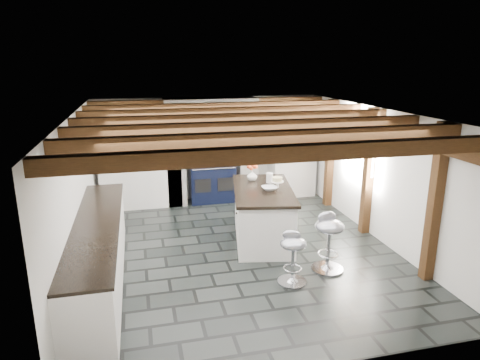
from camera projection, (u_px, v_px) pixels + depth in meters
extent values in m
plane|color=black|center=(240.00, 249.00, 7.23)|extent=(6.00, 6.00, 0.00)
plane|color=silver|center=(209.00, 148.00, 9.72)|extent=(5.00, 0.00, 5.00)
plane|color=silver|center=(77.00, 195.00, 6.35)|extent=(0.00, 6.00, 6.00)
plane|color=silver|center=(378.00, 175.00, 7.48)|extent=(0.00, 6.00, 6.00)
plane|color=white|center=(240.00, 113.00, 6.61)|extent=(6.00, 6.00, 0.00)
cube|color=silver|center=(175.00, 161.00, 9.32)|extent=(0.40, 0.60, 1.90)
cube|color=silver|center=(246.00, 158.00, 9.68)|extent=(0.40, 0.60, 1.90)
cube|color=#4C2D15|center=(211.00, 113.00, 9.22)|extent=(2.10, 0.65, 0.18)
cube|color=silver|center=(210.00, 105.00, 9.17)|extent=(2.00, 0.60, 0.31)
cube|color=black|center=(213.00, 111.00, 8.90)|extent=(1.00, 0.03, 0.22)
cube|color=silver|center=(213.00, 111.00, 8.89)|extent=(0.90, 0.01, 0.14)
cube|color=white|center=(130.00, 162.00, 9.09)|extent=(1.30, 0.58, 2.00)
cube|color=white|center=(292.00, 153.00, 9.91)|extent=(1.00, 0.58, 2.00)
cube|color=white|center=(99.00, 254.00, 6.05)|extent=(0.60, 3.80, 0.88)
cube|color=black|center=(96.00, 223.00, 5.93)|extent=(0.64, 3.80, 0.04)
cube|color=white|center=(165.00, 185.00, 9.40)|extent=(0.70, 0.60, 0.88)
cube|color=black|center=(164.00, 164.00, 9.27)|extent=(0.74, 0.64, 0.04)
cube|color=#4C2D15|center=(378.00, 129.00, 7.25)|extent=(0.15, 5.80, 0.14)
plane|color=white|center=(362.00, 146.00, 7.93)|extent=(0.00, 0.90, 0.90)
cube|color=#4C2D15|center=(302.00, 153.00, 4.20)|extent=(5.00, 0.16, 0.16)
cube|color=#4C2D15|center=(274.00, 138.00, 5.01)|extent=(5.00, 0.16, 0.16)
cube|color=#4C2D15|center=(255.00, 127.00, 5.82)|extent=(5.00, 0.16, 0.16)
cube|color=#4C2D15|center=(240.00, 118.00, 6.63)|extent=(5.00, 0.16, 0.16)
cube|color=#4C2D15|center=(228.00, 112.00, 7.44)|extent=(5.00, 0.16, 0.16)
cube|color=#4C2D15|center=(219.00, 107.00, 8.25)|extent=(5.00, 0.16, 0.16)
cube|color=#4C2D15|center=(211.00, 103.00, 9.06)|extent=(5.00, 0.16, 0.16)
cube|color=#4C2D15|center=(435.00, 204.00, 5.97)|extent=(0.15, 0.15, 2.30)
cube|color=#4C2D15|center=(368.00, 172.00, 7.65)|extent=(0.15, 0.15, 2.30)
cube|color=#4C2D15|center=(330.00, 154.00, 9.15)|extent=(0.15, 0.15, 2.30)
cylinder|color=black|center=(268.00, 136.00, 6.76)|extent=(0.01, 0.01, 0.56)
cylinder|color=white|center=(268.00, 156.00, 6.85)|extent=(0.09, 0.09, 0.22)
cylinder|color=black|center=(266.00, 133.00, 7.05)|extent=(0.01, 0.01, 0.56)
cylinder|color=white|center=(265.00, 152.00, 7.14)|extent=(0.09, 0.09, 0.22)
cylinder|color=black|center=(263.00, 130.00, 7.34)|extent=(0.01, 0.01, 0.56)
cylinder|color=white|center=(263.00, 148.00, 7.43)|extent=(0.09, 0.09, 0.22)
cube|color=black|center=(212.00, 181.00, 9.62)|extent=(1.00, 0.60, 0.90)
ellipsoid|color=silver|center=(200.00, 161.00, 9.43)|extent=(0.28, 0.28, 0.11)
ellipsoid|color=silver|center=(223.00, 160.00, 9.54)|extent=(0.28, 0.28, 0.11)
cylinder|color=silver|center=(214.00, 169.00, 9.22)|extent=(0.95, 0.03, 0.03)
cube|color=black|center=(203.00, 186.00, 9.28)|extent=(0.35, 0.02, 0.30)
cube|color=black|center=(226.00, 184.00, 9.39)|extent=(0.35, 0.02, 0.30)
cube|color=white|center=(263.00, 215.00, 7.52)|extent=(1.25, 1.97, 0.89)
cube|color=black|center=(263.00, 190.00, 7.39)|extent=(1.34, 2.06, 0.05)
imported|color=white|center=(252.00, 176.00, 7.84)|extent=(0.22, 0.22, 0.19)
ellipsoid|color=#C7421C|center=(252.00, 167.00, 7.80)|extent=(0.20, 0.20, 0.12)
cylinder|color=white|center=(270.00, 178.00, 7.71)|extent=(0.12, 0.12, 0.18)
imported|color=white|center=(269.00, 188.00, 7.28)|extent=(0.31, 0.31, 0.06)
cylinder|color=white|center=(277.00, 185.00, 7.43)|extent=(0.05, 0.05, 0.10)
cylinder|color=white|center=(277.00, 181.00, 7.42)|extent=(0.22, 0.22, 0.02)
cylinder|color=#C7BA86|center=(277.00, 179.00, 7.40)|extent=(0.17, 0.17, 0.07)
cylinder|color=silver|center=(327.00, 269.00, 6.51)|extent=(0.49, 0.49, 0.03)
cone|color=silver|center=(327.00, 266.00, 6.50)|extent=(0.22, 0.22, 0.09)
cylinder|color=silver|center=(328.00, 248.00, 6.42)|extent=(0.06, 0.06, 0.61)
torus|color=silver|center=(328.00, 254.00, 6.45)|extent=(0.31, 0.31, 0.02)
ellipsoid|color=gray|center=(330.00, 226.00, 6.33)|extent=(0.49, 0.49, 0.20)
ellipsoid|color=gray|center=(326.00, 217.00, 6.40)|extent=(0.32, 0.16, 0.17)
cylinder|color=silver|center=(292.00, 282.00, 6.14)|extent=(0.42, 0.42, 0.03)
cone|color=silver|center=(292.00, 279.00, 6.13)|extent=(0.19, 0.19, 0.08)
cylinder|color=silver|center=(293.00, 263.00, 6.06)|extent=(0.05, 0.05, 0.52)
torus|color=silver|center=(292.00, 268.00, 6.08)|extent=(0.27, 0.27, 0.02)
ellipsoid|color=gray|center=(293.00, 244.00, 5.98)|extent=(0.50, 0.50, 0.17)
ellipsoid|color=gray|center=(294.00, 235.00, 6.04)|extent=(0.29, 0.20, 0.15)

